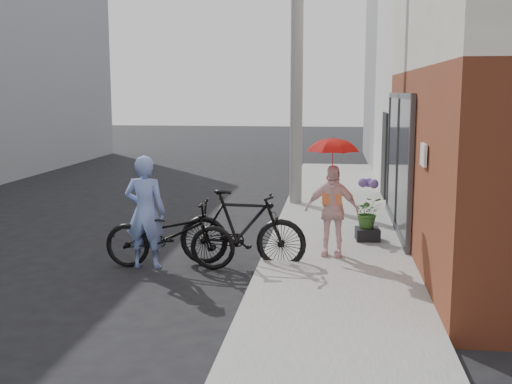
% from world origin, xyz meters
% --- Properties ---
extents(ground, '(80.00, 80.00, 0.00)m').
position_xyz_m(ground, '(0.00, 0.00, 0.00)').
color(ground, black).
rests_on(ground, ground).
extents(sidewalk, '(2.20, 24.00, 0.12)m').
position_xyz_m(sidewalk, '(2.10, 2.00, 0.06)').
color(sidewalk, gray).
rests_on(sidewalk, ground).
extents(curb, '(0.12, 24.00, 0.12)m').
position_xyz_m(curb, '(0.94, 2.00, 0.06)').
color(curb, '#9E9E99').
rests_on(curb, ground).
extents(east_building_far, '(8.00, 8.00, 7.00)m').
position_xyz_m(east_building_far, '(7.20, 16.00, 3.50)').
color(east_building_far, gray).
rests_on(east_building_far, ground).
extents(utility_pole, '(0.28, 0.28, 7.00)m').
position_xyz_m(utility_pole, '(1.10, 6.00, 3.50)').
color(utility_pole, '#9E9E99').
rests_on(utility_pole, ground).
extents(officer, '(0.64, 0.43, 1.72)m').
position_xyz_m(officer, '(-0.84, 0.66, 0.86)').
color(officer, '#7A93DA').
rests_on(officer, ground).
extents(bike_left, '(2.00, 0.72, 1.05)m').
position_xyz_m(bike_left, '(-0.47, 0.67, 0.52)').
color(bike_left, black).
rests_on(bike_left, ground).
extents(bike_right, '(2.00, 0.68, 1.18)m').
position_xyz_m(bike_right, '(0.60, 0.89, 0.59)').
color(bike_right, black).
rests_on(bike_right, ground).
extents(kimono_woman, '(0.87, 0.46, 1.42)m').
position_xyz_m(kimono_woman, '(1.95, 1.28, 0.83)').
color(kimono_woman, '#F8D0D0').
rests_on(kimono_woman, sidewalk).
extents(parasol, '(0.79, 0.79, 0.69)m').
position_xyz_m(parasol, '(1.95, 1.28, 1.89)').
color(parasol, red).
rests_on(parasol, kimono_woman).
extents(planter, '(0.43, 0.43, 0.21)m').
position_xyz_m(planter, '(2.57, 2.39, 0.22)').
color(planter, black).
rests_on(planter, sidewalk).
extents(potted_plant, '(0.50, 0.43, 0.56)m').
position_xyz_m(potted_plant, '(2.57, 2.39, 0.61)').
color(potted_plant, '#356528').
rests_on(potted_plant, planter).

